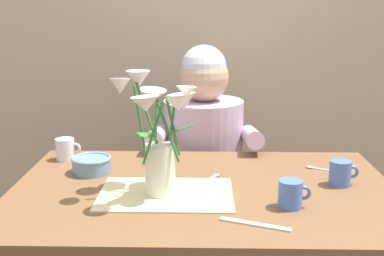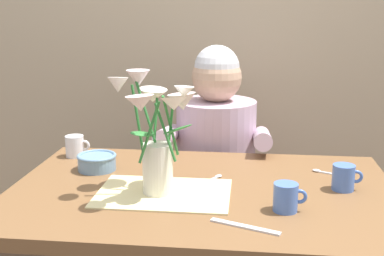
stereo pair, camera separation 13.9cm
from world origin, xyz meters
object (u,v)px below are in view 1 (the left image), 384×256
object	(u,v)px
ceramic_bowl	(92,164)
dinner_knife	(256,224)
coffee_cup	(341,173)
ceramic_mug	(292,194)
seated_person	(205,176)
flower_vase	(160,128)
tea_cup	(66,149)

from	to	relation	value
ceramic_bowl	dinner_knife	world-z (taller)	ceramic_bowl
coffee_cup	ceramic_mug	distance (m)	0.26
dinner_knife	seated_person	bearing A→B (deg)	119.87
coffee_cup	seated_person	bearing A→B (deg)	126.55
flower_vase	dinner_knife	bearing A→B (deg)	-39.58
coffee_cup	ceramic_bowl	bearing A→B (deg)	172.78
ceramic_mug	seated_person	bearing A→B (deg)	107.56
dinner_knife	ceramic_mug	bearing A→B (deg)	68.80
dinner_knife	tea_cup	world-z (taller)	tea_cup
ceramic_bowl	coffee_cup	world-z (taller)	coffee_cup
flower_vase	ceramic_bowl	world-z (taller)	flower_vase
seated_person	dinner_knife	distance (m)	0.91
dinner_knife	ceramic_mug	distance (m)	0.17
flower_vase	tea_cup	distance (m)	0.53
ceramic_mug	tea_cup	world-z (taller)	same
seated_person	coffee_cup	xyz separation A→B (m)	(0.43, -0.58, 0.22)
ceramic_mug	coffee_cup	bearing A→B (deg)	44.90
flower_vase	ceramic_bowl	xyz separation A→B (m)	(-0.25, 0.19, -0.17)
coffee_cup	ceramic_mug	bearing A→B (deg)	-135.10
seated_person	coffee_cup	world-z (taller)	seated_person
seated_person	coffee_cup	distance (m)	0.75
flower_vase	dinner_knife	world-z (taller)	flower_vase
flower_vase	coffee_cup	size ratio (longest dim) A/B	3.94
ceramic_bowl	ceramic_mug	size ratio (longest dim) A/B	1.46
ceramic_bowl	tea_cup	world-z (taller)	tea_cup
coffee_cup	flower_vase	bearing A→B (deg)	-171.07
tea_cup	dinner_knife	bearing A→B (deg)	-40.81
ceramic_bowl	dinner_knife	size ratio (longest dim) A/B	0.72
dinner_knife	ceramic_bowl	bearing A→B (deg)	162.85
seated_person	flower_vase	world-z (taller)	seated_person
seated_person	flower_vase	xyz separation A→B (m)	(-0.13, -0.67, 0.38)
dinner_knife	ceramic_mug	xyz separation A→B (m)	(0.11, 0.12, 0.04)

